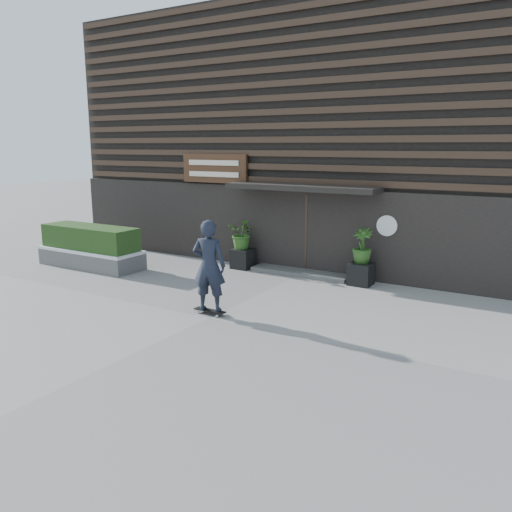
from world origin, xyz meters
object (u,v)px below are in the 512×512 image
Objects in this scene: planter_pot_left at (243,259)px; skateboarder at (209,266)px; raised_bed at (92,259)px; planter_pot_right at (361,274)px.

planter_pot_left is 4.59m from skateboarder.
skateboarder reaches higher than planter_pot_left.
planter_pot_left is 0.28× the size of skateboarder.
skateboarder is at bearing -17.75° from raised_bed.
planter_pot_left is 4.74m from raised_bed.
raised_bed is 6.28m from skateboarder.
planter_pot_left and planter_pot_right have the same top height.
raised_bed is 1.63× the size of skateboarder.
planter_pot_right is at bearing 0.00° from planter_pot_left.
skateboarder reaches higher than planter_pot_right.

